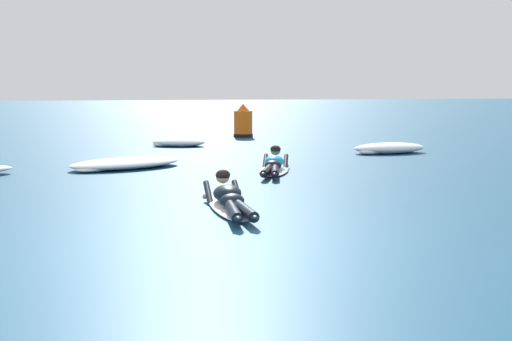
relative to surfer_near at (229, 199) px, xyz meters
The scene contains 7 objects.
ground_plane 8.29m from the surfer_near, 92.97° to the left, with size 120.00×120.00×0.00m, color navy.
surfer_near is the anchor object (origin of this frame).
surfer_far 3.75m from the surfer_near, 68.01° to the left, with size 1.10×2.44×0.54m.
whitewater_front 8.08m from the surfer_near, 50.93° to the left, with size 2.04×1.06×0.28m.
whitewater_mid_right 4.89m from the surfer_near, 108.87° to the left, with size 2.63×1.92×0.22m.
whitewater_far_band 9.06m from the surfer_near, 91.30° to the left, with size 1.69×1.15×0.24m.
channel_marker_buoy 12.05m from the surfer_near, 79.73° to the left, with size 0.67×0.67×1.14m.
Camera 1 is at (-0.71, -6.49, 1.73)m, focal length 41.66 mm.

